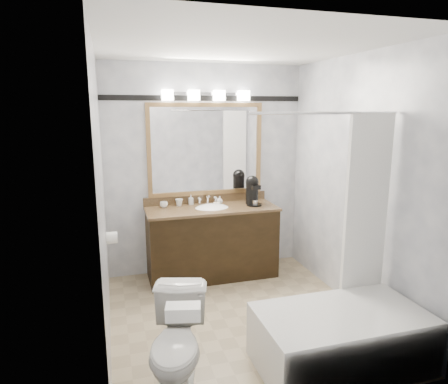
% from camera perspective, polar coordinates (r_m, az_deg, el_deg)
% --- Properties ---
extents(room, '(2.42, 2.62, 2.52)m').
position_cam_1_polar(room, '(3.62, 2.25, 0.14)').
color(room, tan).
rests_on(room, ground).
extents(vanity, '(1.53, 0.58, 0.97)m').
position_cam_1_polar(vanity, '(4.78, -1.74, -6.96)').
color(vanity, black).
rests_on(vanity, ground).
extents(mirror, '(1.40, 0.04, 1.10)m').
position_cam_1_polar(mirror, '(4.80, -2.62, 6.07)').
color(mirror, '#A37A49').
rests_on(mirror, room).
extents(vanity_light_bar, '(1.02, 0.14, 0.12)m').
position_cam_1_polar(vanity_light_bar, '(4.73, -2.53, 13.66)').
color(vanity_light_bar, silver).
rests_on(vanity_light_bar, room).
extents(accent_stripe, '(2.40, 0.01, 0.06)m').
position_cam_1_polar(accent_stripe, '(4.79, -2.72, 13.24)').
color(accent_stripe, black).
rests_on(accent_stripe, room).
extents(bathtub, '(1.30, 0.75, 1.96)m').
position_cam_1_polar(bathtub, '(3.44, 16.48, -18.41)').
color(bathtub, white).
rests_on(bathtub, ground).
extents(tp_roll, '(0.11, 0.12, 0.12)m').
position_cam_1_polar(tp_roll, '(4.23, -15.73, -6.30)').
color(tp_roll, white).
rests_on(tp_roll, room).
extents(toilet, '(0.57, 0.78, 0.71)m').
position_cam_1_polar(toilet, '(3.02, -6.69, -20.90)').
color(toilet, white).
rests_on(toilet, ground).
extents(tissue_box, '(0.24, 0.16, 0.09)m').
position_cam_1_polar(tissue_box, '(2.59, -5.85, -16.66)').
color(tissue_box, white).
rests_on(tissue_box, toilet).
extents(coffee_maker, '(0.18, 0.23, 0.35)m').
position_cam_1_polar(coffee_maker, '(4.77, 4.07, 0.32)').
color(coffee_maker, black).
rests_on(coffee_maker, vanity).
extents(cup_left, '(0.10, 0.10, 0.07)m').
position_cam_1_polar(cup_left, '(4.70, -8.60, -1.80)').
color(cup_left, white).
rests_on(cup_left, vanity).
extents(cup_right, '(0.11, 0.11, 0.08)m').
position_cam_1_polar(cup_right, '(4.76, -6.45, -1.49)').
color(cup_right, white).
rests_on(cup_right, vanity).
extents(soap_bottle_a, '(0.06, 0.06, 0.12)m').
position_cam_1_polar(soap_bottle_a, '(4.81, -4.75, -1.09)').
color(soap_bottle_a, white).
rests_on(soap_bottle_a, vanity).
extents(soap_bottle_b, '(0.10, 0.10, 0.09)m').
position_cam_1_polar(soap_bottle_b, '(4.83, -0.63, -1.14)').
color(soap_bottle_b, white).
rests_on(soap_bottle_b, vanity).
extents(soap_bar, '(0.09, 0.08, 0.03)m').
position_cam_1_polar(soap_bar, '(4.79, -1.01, -1.66)').
color(soap_bar, beige).
rests_on(soap_bar, vanity).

